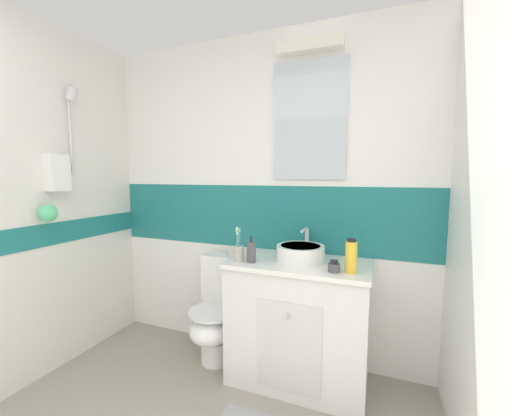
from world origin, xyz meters
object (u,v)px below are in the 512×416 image
hair_gel_jar (334,267)px  toilet (218,312)px  toothbrush_cup (239,252)px  soap_dispenser (251,252)px  mouthwash_bottle (351,256)px  sink_basin (301,253)px

hair_gel_jar → toilet: bearing=169.0°
toilet → toothbrush_cup: size_ratio=3.47×
hair_gel_jar → soap_dispenser: bearing=179.1°
toilet → mouthwash_bottle: (0.98, -0.15, 0.58)m
sink_basin → mouthwash_bottle: mouthwash_bottle is taller
soap_dispenser → mouthwash_bottle: mouthwash_bottle is taller
sink_basin → mouthwash_bottle: size_ratio=1.76×
soap_dispenser → mouthwash_bottle: 0.64m
toothbrush_cup → mouthwash_bottle: bearing=0.7°
soap_dispenser → toilet: bearing=154.5°
soap_dispenser → mouthwash_bottle: size_ratio=0.86×
hair_gel_jar → mouthwash_bottle: bearing=10.9°
toilet → mouthwash_bottle: mouthwash_bottle is taller
toilet → sink_basin: bearing=-1.1°
toothbrush_cup → hair_gel_jar: 0.64m
toothbrush_cup → soap_dispenser: toothbrush_cup is taller
toilet → soap_dispenser: size_ratio=4.55×
toothbrush_cup → mouthwash_bottle: 0.73m
sink_basin → toilet: (-0.64, 0.01, -0.53)m
soap_dispenser → hair_gel_jar: 0.55m
toothbrush_cup → soap_dispenser: bearing=-0.7°
sink_basin → hair_gel_jar: size_ratio=5.18×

